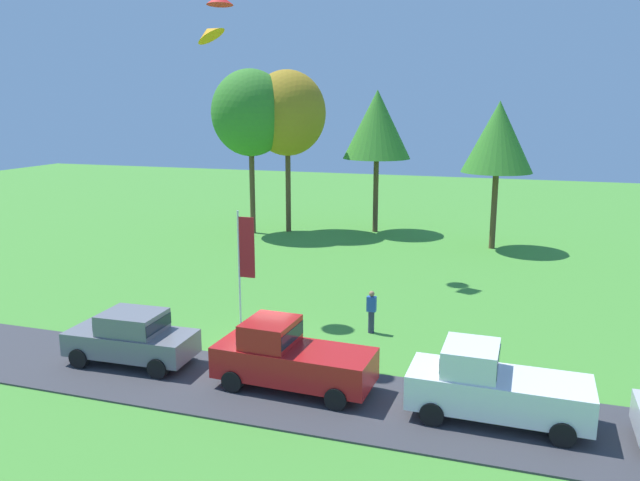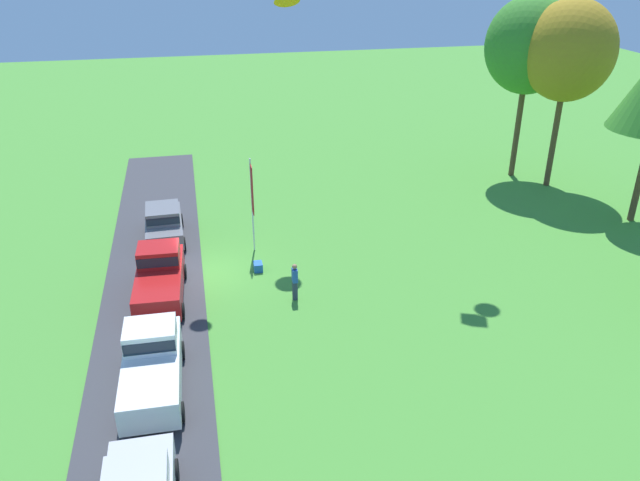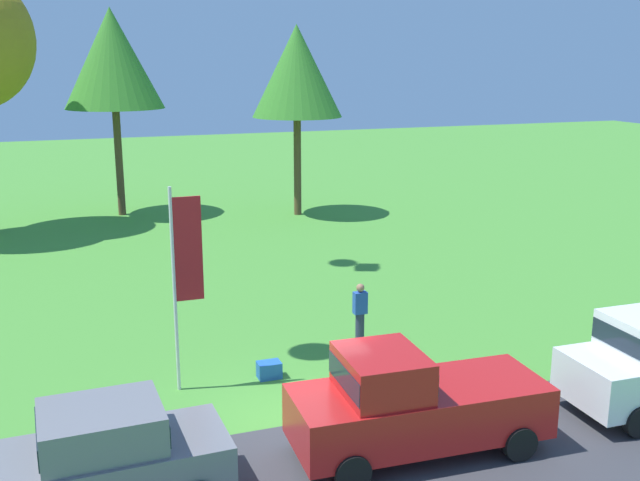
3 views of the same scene
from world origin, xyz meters
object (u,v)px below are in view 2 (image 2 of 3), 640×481
Objects in this scene: tree_far_right at (569,51)px; car_pickup_by_flagpole at (160,275)px; tree_right_of_center at (529,46)px; flag_banner at (252,195)px; cooler_box at (258,267)px; car_pickup_mid_row at (152,362)px; person_beside_suv at (295,281)px; car_sedan_far_end at (164,222)px.

car_pickup_by_flagpole is at bearing -69.20° from tree_far_right.
tree_far_right is at bearing 31.06° from tree_right_of_center.
flag_banner reaches higher than cooler_box.
car_pickup_mid_row is 7.56m from person_beside_suv.
tree_right_of_center is at bearing 127.60° from car_pickup_mid_row.
tree_right_of_center is at bearing 126.80° from person_beside_suv.
car_sedan_far_end is at bearing -141.98° from person_beside_suv.
tree_far_right is at bearing 110.80° from car_pickup_by_flagpole.
car_pickup_mid_row is at bearing -57.51° from tree_far_right.
car_pickup_by_flagpole is 4.76m from cooler_box.
person_beside_suv is (-4.84, 5.81, -0.23)m from car_pickup_mid_row.
car_pickup_by_flagpole is 2.97× the size of person_beside_suv.
car_pickup_mid_row is 2.94× the size of person_beside_suv.
car_sedan_far_end is 24.00m from tree_right_of_center.
car_sedan_far_end is 0.40× the size of tree_right_of_center.
tree_right_of_center reaches higher than tree_far_right.
tree_right_of_center reaches higher than car_pickup_mid_row.
car_sedan_far_end is at bearing 178.81° from car_pickup_mid_row.
cooler_box is at bearing 149.61° from car_pickup_mid_row.
flag_banner is at bearing 154.49° from car_pickup_mid_row.
tree_far_right reaches higher than cooler_box.
car_pickup_by_flagpole is (5.78, -0.10, 0.07)m from car_sedan_far_end.
car_sedan_far_end reaches higher than person_beside_suv.
flag_banner reaches higher than car_pickup_mid_row.
person_beside_suv is at bearing 38.02° from car_sedan_far_end.
car_pickup_by_flagpole is 1.01× the size of car_pickup_mid_row.
cooler_box is (4.20, 4.29, -0.84)m from car_sedan_far_end.
car_pickup_mid_row is 10.91m from flag_banner.
cooler_box is (-7.75, 4.54, -0.91)m from car_pickup_mid_row.
car_sedan_far_end is 0.40× the size of tree_far_right.
flag_banner is 8.60× the size of cooler_box.
person_beside_suv is 3.05× the size of cooler_box.
car_pickup_by_flagpole is 1.05× the size of flag_banner.
tree_right_of_center is (-12.48, 16.69, 7.37)m from person_beside_suv.
car_sedan_far_end is 6.07m from cooler_box.
car_sedan_far_end is 11.95m from car_pickup_mid_row.
person_beside_suv is (1.33, 5.66, -0.23)m from car_pickup_by_flagpole.
tree_far_right is 22.14m from cooler_box.
car_sedan_far_end is 2.61× the size of person_beside_suv.
person_beside_suv reaches higher than cooler_box.
tree_right_of_center reaches higher than car_sedan_far_end.
car_pickup_by_flagpole is 26.28m from tree_far_right.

